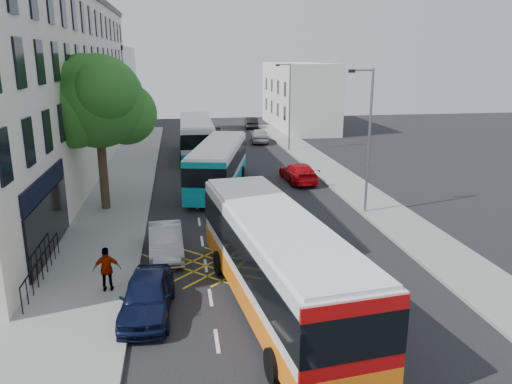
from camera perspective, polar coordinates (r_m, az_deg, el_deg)
name	(u,v)px	position (r m, az deg, el deg)	size (l,w,h in m)	color
ground	(314,333)	(17.07, 6.70, -15.68)	(120.00, 120.00, 0.00)	black
pavement_left	(106,209)	(30.64, -16.73, -1.88)	(5.00, 70.00, 0.15)	gray
pavement_right	(366,198)	(32.49, 12.42, -0.62)	(3.00, 70.00, 0.15)	gray
terrace_main	(37,85)	(39.84, -23.71, 11.11)	(8.30, 45.00, 13.50)	beige
terrace_far	(100,86)	(69.87, -17.40, 11.46)	(8.00, 20.00, 10.00)	silver
building_right	(298,96)	(64.07, 4.84, 10.91)	(6.00, 18.00, 8.00)	silver
street_tree	(97,102)	(29.46, -17.68, 9.74)	(6.30, 5.70, 8.80)	#382619
lamp_near	(368,134)	(28.35, 12.65, 6.48)	(1.45, 0.15, 8.00)	slate
lamp_far	(289,102)	(47.40, 3.75, 10.18)	(1.45, 0.15, 8.00)	slate
railings	(42,266)	(21.68, -23.28, -7.80)	(0.08, 5.60, 1.14)	black
bus_near	(276,261)	(17.72, 2.30, -7.83)	(4.25, 12.42, 3.43)	silver
bus_mid	(219,165)	(33.80, -4.30, 3.10)	(5.15, 11.60, 3.18)	silver
bus_far	(196,136)	(45.61, -6.84, 6.32)	(3.13, 12.06, 3.38)	silver
parked_car_blue	(147,296)	(18.06, -12.33, -11.51)	(1.71, 4.25, 1.45)	black
parked_car_silver	(166,241)	(22.99, -10.28, -5.52)	(1.47, 4.21, 1.39)	#A2A3A9
red_hatchback	(298,172)	(36.03, 4.87, 2.25)	(1.94, 4.76, 1.38)	#B2070E
distant_car_grey	(215,132)	(56.30, -4.74, 6.83)	(1.97, 4.28, 1.19)	#3E4046
distant_car_silver	(259,135)	(52.69, 0.40, 6.49)	(1.78, 4.43, 1.51)	#9DA0A4
distant_car_dark	(251,123)	(63.61, -0.55, 7.95)	(1.50, 4.30, 1.42)	black
pedestrian_far	(107,269)	(19.77, -16.66, -8.45)	(1.02, 0.42, 1.73)	gray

